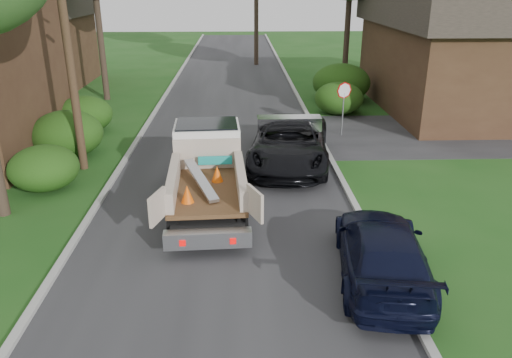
{
  "coord_description": "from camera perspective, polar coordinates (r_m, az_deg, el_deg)",
  "views": [
    {
      "loc": [
        0.44,
        -13.11,
        6.69
      ],
      "look_at": [
        0.93,
        0.65,
        1.2
      ],
      "focal_mm": 35.0,
      "sensor_mm": 36.0,
      "label": 1
    }
  ],
  "objects": [
    {
      "name": "road",
      "position": [
        24.06,
        -3.03,
        5.58
      ],
      "size": [
        8.0,
        90.0,
        0.02
      ],
      "primitive_type": "cube",
      "color": "#28282B",
      "rests_on": "ground"
    },
    {
      "name": "curb_right",
      "position": [
        24.32,
        6.72,
        5.77
      ],
      "size": [
        0.2,
        90.0,
        0.12
      ],
      "primitive_type": "cube",
      "color": "#9E9E99",
      "rests_on": "ground"
    },
    {
      "name": "hedge_left_c",
      "position": [
        24.91,
        -19.02,
        7.0
      ],
      "size": [
        2.6,
        2.6,
        1.7
      ],
      "primitive_type": "ellipsoid",
      "color": "#1C400E",
      "rests_on": "ground"
    },
    {
      "name": "house_left_far",
      "position": [
        37.95,
        -24.39,
        14.39
      ],
      "size": [
        7.56,
        7.56,
        6.0
      ],
      "color": "#3D2619",
      "rests_on": "ground"
    },
    {
      "name": "house_right",
      "position": [
        30.09,
        23.31,
        13.3
      ],
      "size": [
        9.72,
        12.96,
        6.2
      ],
      "rotation": [
        0.0,
        0.0,
        1.57
      ],
      "color": "#3D2619",
      "rests_on": "ground"
    },
    {
      "name": "flatbed_truck",
      "position": [
        16.04,
        -5.56,
        1.76
      ],
      "size": [
        2.82,
        6.12,
        2.28
      ],
      "rotation": [
        0.0,
        0.0,
        0.05
      ],
      "color": "black",
      "rests_on": "ground"
    },
    {
      "name": "stop_sign",
      "position": [
        23.15,
        10.0,
        9.16
      ],
      "size": [
        0.71,
        0.32,
        2.48
      ],
      "color": "slate",
      "rests_on": "ground"
    },
    {
      "name": "ground",
      "position": [
        14.73,
        -3.56,
        -5.32
      ],
      "size": [
        120.0,
        120.0,
        0.0
      ],
      "primitive_type": "plane",
      "color": "#1A4714",
      "rests_on": "ground"
    },
    {
      "name": "hedge_left_a",
      "position": [
        18.41,
        -23.07,
        1.16
      ],
      "size": [
        2.34,
        2.34,
        1.53
      ],
      "primitive_type": "ellipsoid",
      "color": "#1C400E",
      "rests_on": "ground"
    },
    {
      "name": "curb_left",
      "position": [
        24.47,
        -12.72,
        5.48
      ],
      "size": [
        0.2,
        90.0,
        0.12
      ],
      "primitive_type": "cube",
      "color": "#9E9E99",
      "rests_on": "ground"
    },
    {
      "name": "hedge_right_a",
      "position": [
        27.29,
        9.45,
        9.09
      ],
      "size": [
        2.6,
        2.6,
        1.7
      ],
      "primitive_type": "ellipsoid",
      "color": "#1C400E",
      "rests_on": "ground"
    },
    {
      "name": "side_street",
      "position": [
        25.83,
        24.72,
        4.73
      ],
      "size": [
        16.0,
        7.0,
        0.02
      ],
      "primitive_type": "cube",
      "color": "#28282B",
      "rests_on": "ground"
    },
    {
      "name": "navy_suv",
      "position": [
        12.32,
        14.19,
        -8.0
      ],
      "size": [
        2.67,
        5.18,
        1.44
      ],
      "primitive_type": "imported",
      "rotation": [
        0.0,
        0.0,
        3.0
      ],
      "color": "black",
      "rests_on": "ground"
    },
    {
      "name": "hedge_right_b",
      "position": [
        30.26,
        9.72,
        10.8
      ],
      "size": [
        3.38,
        3.38,
        2.21
      ],
      "primitive_type": "ellipsoid",
      "color": "#1C400E",
      "rests_on": "ground"
    },
    {
      "name": "hedge_left_b",
      "position": [
        21.59,
        -20.8,
        4.84
      ],
      "size": [
        2.86,
        2.86,
        1.87
      ],
      "primitive_type": "ellipsoid",
      "color": "#1C400E",
      "rests_on": "ground"
    },
    {
      "name": "black_pickup",
      "position": [
        19.35,
        3.87,
        4.19
      ],
      "size": [
        3.75,
        6.62,
        1.74
      ],
      "primitive_type": "imported",
      "rotation": [
        0.0,
        0.0,
        -0.14
      ],
      "color": "black",
      "rests_on": "ground"
    },
    {
      "name": "utility_pole",
      "position": [
        19.1,
        -20.93,
        15.83
      ],
      "size": [
        2.42,
        1.25,
        10.0
      ],
      "color": "#382619",
      "rests_on": "ground"
    }
  ]
}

